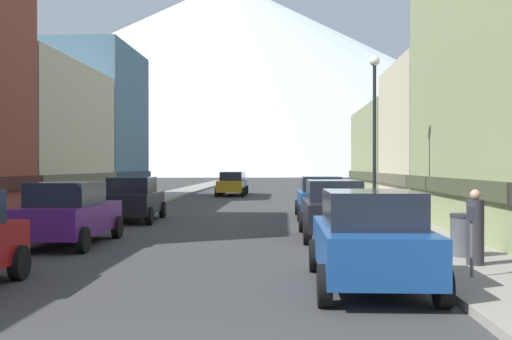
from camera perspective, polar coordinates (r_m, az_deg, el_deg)
sidewalk_left at (r=40.79m, az=-9.48°, el=-2.65°), size 2.50×100.00×0.15m
sidewalk_right at (r=40.10m, az=8.29°, el=-2.70°), size 2.50×100.00×0.15m
storefront_left_3 at (r=42.76m, az=-17.48°, el=3.77°), size 10.05×8.98×9.86m
storefront_right_2 at (r=32.24m, az=20.71°, el=2.54°), size 9.86×8.51×7.18m
storefront_right_3 at (r=43.31m, az=15.56°, el=1.33°), size 9.28×13.77×6.14m
car_left_1 at (r=18.29m, az=-16.77°, el=-3.80°), size 2.06×4.40×1.78m
car_left_2 at (r=25.50m, az=-11.16°, el=-2.61°), size 2.23×4.48×1.78m
car_right_0 at (r=11.60m, az=10.35°, el=-6.20°), size 2.07×4.40×1.78m
car_right_1 at (r=19.45m, az=7.17°, el=-3.54°), size 2.11×4.42×1.78m
car_right_2 at (r=26.69m, az=5.90°, el=-2.47°), size 2.10×4.42×1.78m
car_driving_0 at (r=48.00m, az=-2.05°, el=-1.20°), size 2.06×4.40×1.78m
car_driving_1 at (r=45.95m, az=-2.26°, el=-1.27°), size 2.06×4.40×1.78m
parking_meter_near at (r=12.37m, az=19.14°, el=-5.28°), size 0.14×0.10×1.33m
trash_bin_right at (r=15.14m, az=18.40°, el=-5.64°), size 0.59×0.59×0.98m
pedestrian_0 at (r=13.90m, az=19.41°, el=-5.22°), size 0.36×0.36×1.58m
streetlamp_right at (r=21.82m, az=10.78°, el=5.00°), size 0.36×0.36×5.86m
mountain_backdrop at (r=268.59m, az=-2.43°, el=8.60°), size 296.76×296.76×81.18m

